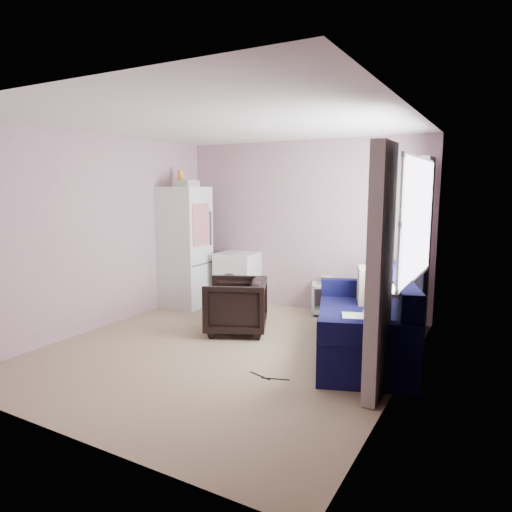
{
  "coord_description": "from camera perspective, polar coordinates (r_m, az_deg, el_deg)",
  "views": [
    {
      "loc": [
        2.69,
        -4.16,
        1.82
      ],
      "look_at": [
        0.05,
        0.6,
        1.0
      ],
      "focal_mm": 32.0,
      "sensor_mm": 36.0,
      "label": 1
    }
  ],
  "objects": [
    {
      "name": "side_table",
      "position": [
        6.68,
        8.77,
        -5.02
      ],
      "size": [
        0.52,
        0.52,
        0.56
      ],
      "rotation": [
        0.0,
        0.0,
        0.34
      ],
      "color": "#ADAFAB",
      "rests_on": "ground"
    },
    {
      "name": "sofa",
      "position": [
        5.17,
        13.74,
        -8.41
      ],
      "size": [
        1.55,
        2.22,
        0.91
      ],
      "rotation": [
        0.0,
        0.0,
        0.34
      ],
      "color": "#0C0D38",
      "rests_on": "ground"
    },
    {
      "name": "fridge",
      "position": [
        7.04,
        -8.88,
        1.2
      ],
      "size": [
        0.67,
        0.66,
        2.08
      ],
      "rotation": [
        0.0,
        0.0,
        0.05
      ],
      "color": "silver",
      "rests_on": "ground"
    },
    {
      "name": "floor_cables",
      "position": [
        4.56,
        1.48,
        -14.91
      ],
      "size": [
        0.43,
        0.1,
        0.01
      ],
      "rotation": [
        0.0,
        0.0,
        0.05
      ],
      "color": "black",
      "rests_on": "ground"
    },
    {
      "name": "armchair",
      "position": [
        5.78,
        -2.54,
        -5.89
      ],
      "size": [
        0.93,
        0.96,
        0.76
      ],
      "primitive_type": "imported",
      "rotation": [
        0.0,
        0.0,
        -1.14
      ],
      "color": "black",
      "rests_on": "ground"
    },
    {
      "name": "room",
      "position": [
        4.98,
        -3.61,
        2.01
      ],
      "size": [
        3.84,
        4.24,
        2.54
      ],
      "color": "#9A8465",
      "rests_on": "ground"
    },
    {
      "name": "window_dressing",
      "position": [
        5.0,
        18.26,
        -0.08
      ],
      "size": [
        0.17,
        2.62,
        2.18
      ],
      "color": "white",
      "rests_on": "ground"
    },
    {
      "name": "washing_machine",
      "position": [
        7.12,
        -2.29,
        -2.71
      ],
      "size": [
        0.64,
        0.64,
        0.82
      ],
      "rotation": [
        0.0,
        0.0,
        0.1
      ],
      "color": "silver",
      "rests_on": "ground"
    }
  ]
}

